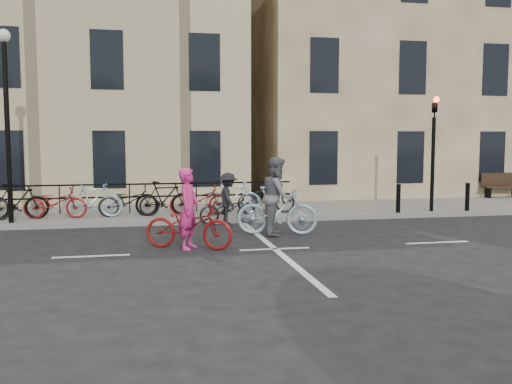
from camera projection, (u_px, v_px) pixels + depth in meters
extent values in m
plane|color=black|center=(275.00, 249.00, 12.85)|extent=(120.00, 120.00, 0.00)
cube|color=slate|center=(107.00, 215.00, 17.91)|extent=(46.00, 4.00, 0.15)
cube|color=#967D5A|center=(398.00, 60.00, 26.72)|extent=(14.00, 10.00, 12.00)
cylinder|color=black|center=(433.00, 165.00, 18.16)|extent=(0.12, 0.12, 3.00)
imported|color=black|center=(435.00, 103.00, 17.98)|extent=(0.15, 0.18, 0.90)
sphere|color=#FF0C05|center=(437.00, 99.00, 17.85)|extent=(0.18, 0.18, 0.18)
cylinder|color=black|center=(8.00, 132.00, 15.61)|extent=(0.14, 0.14, 5.00)
sphere|color=silver|center=(4.00, 36.00, 15.36)|extent=(0.36, 0.36, 0.36)
cylinder|color=black|center=(398.00, 198.00, 17.93)|extent=(0.14, 0.14, 0.90)
cylinder|color=black|center=(467.00, 197.00, 18.40)|extent=(0.14, 0.14, 0.90)
cube|color=black|center=(488.00, 193.00, 22.33)|extent=(0.06, 0.38, 0.40)
cube|color=black|center=(502.00, 187.00, 22.43)|extent=(1.60, 0.40, 0.06)
cube|color=black|center=(499.00, 179.00, 22.58)|extent=(1.60, 0.06, 0.50)
cube|color=black|center=(130.00, 198.00, 17.90)|extent=(10.40, 0.04, 0.95)
imported|color=black|center=(17.00, 201.00, 16.40)|extent=(1.75, 0.49, 1.05)
imported|color=maroon|center=(55.00, 202.00, 16.61)|extent=(1.80, 0.63, 0.95)
imported|color=#90B1BD|center=(93.00, 200.00, 16.81)|extent=(1.75, 0.49, 1.05)
imported|color=black|center=(129.00, 201.00, 17.02)|extent=(1.80, 0.63, 0.95)
imported|color=black|center=(164.00, 198.00, 17.22)|extent=(1.75, 0.49, 1.05)
imported|color=maroon|center=(199.00, 199.00, 17.44)|extent=(1.80, 0.63, 0.95)
imported|color=#90B1BD|center=(233.00, 197.00, 17.64)|extent=(1.75, 0.49, 1.05)
imported|color=black|center=(266.00, 198.00, 17.85)|extent=(1.80, 0.63, 0.95)
imported|color=maroon|center=(189.00, 225.00, 12.84)|extent=(2.17, 1.52, 1.08)
imported|color=#D22575|center=(189.00, 209.00, 12.81)|extent=(0.68, 0.79, 1.83)
imported|color=#90B1BD|center=(277.00, 211.00, 14.70)|extent=(2.17, 1.15, 1.25)
imported|color=slate|center=(277.00, 196.00, 14.67)|extent=(1.01, 1.16, 2.02)
imported|color=black|center=(228.00, 209.00, 16.52)|extent=(1.73, 0.72, 0.89)
imported|color=black|center=(228.00, 198.00, 16.49)|extent=(0.63, 1.01, 1.50)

